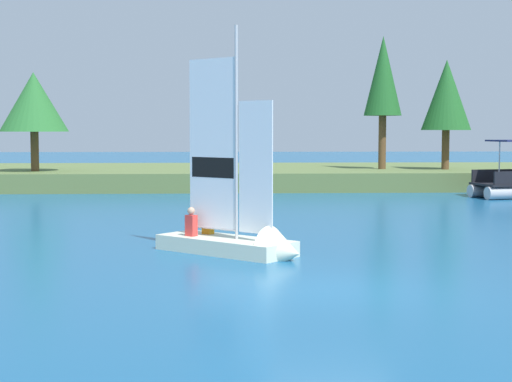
{
  "coord_description": "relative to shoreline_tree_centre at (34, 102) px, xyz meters",
  "views": [
    {
      "loc": [
        -2.27,
        -15.93,
        3.21
      ],
      "look_at": [
        -1.05,
        10.37,
        1.2
      ],
      "focal_mm": 56.69,
      "sensor_mm": 36.0,
      "label": 1
    }
  ],
  "objects": [
    {
      "name": "ground_plane",
      "position": [
        12.04,
        -27.52,
        -4.64
      ],
      "size": [
        200.0,
        200.0,
        0.0
      ],
      "primitive_type": "plane",
      "color": "#195684"
    },
    {
      "name": "shore_bank",
      "position": [
        12.04,
        3.75,
        -4.14
      ],
      "size": [
        80.0,
        13.49,
        0.99
      ],
      "primitive_type": "cube",
      "color": "#5B703D",
      "rests_on": "ground"
    },
    {
      "name": "shoreline_tree_centre",
      "position": [
        0.0,
        0.0,
        0.0
      ],
      "size": [
        3.6,
        3.6,
        5.24
      ],
      "color": "brown",
      "rests_on": "shore_bank"
    },
    {
      "name": "shoreline_tree_midright",
      "position": [
        18.95,
        1.51,
        1.46
      ],
      "size": [
        2.1,
        2.1,
        7.42
      ],
      "color": "brown",
      "rests_on": "shore_bank"
    },
    {
      "name": "shoreline_tree_right",
      "position": [
        22.4,
        0.98,
        0.44
      ],
      "size": [
        2.74,
        2.74,
        6.07
      ],
      "color": "brown",
      "rests_on": "shore_bank"
    },
    {
      "name": "sailboat",
      "position": [
        10.45,
        -23.02,
        -4.19
      ],
      "size": [
        4.06,
        3.8,
        6.26
      ],
      "rotation": [
        0.0,
        0.0,
        -0.72
      ],
      "color": "silver",
      "rests_on": "ground"
    }
  ]
}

